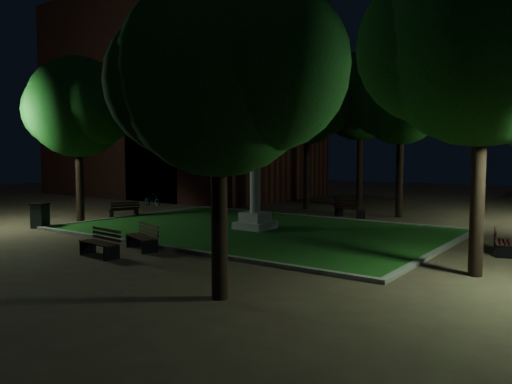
# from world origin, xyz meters

# --- Properties ---
(ground) EXTENTS (80.00, 80.00, 0.00)m
(ground) POSITION_xyz_m (0.00, 0.00, 0.00)
(ground) COLOR brown
(lawn) EXTENTS (15.00, 10.00, 0.08)m
(lawn) POSITION_xyz_m (0.00, 2.00, 0.04)
(lawn) COLOR #1D5117
(lawn) RESTS_ON ground
(lawn_kerb) EXTENTS (15.40, 10.40, 0.12)m
(lawn_kerb) POSITION_xyz_m (0.00, 2.00, 0.06)
(lawn_kerb) COLOR slate
(lawn_kerb) RESTS_ON ground
(monument) EXTENTS (1.40, 1.40, 3.20)m
(monument) POSITION_xyz_m (0.00, 2.00, 0.96)
(monument) COLOR #9E9892
(monument) RESTS_ON lawn
(building_main) EXTENTS (20.00, 12.00, 15.00)m
(building_main) POSITION_xyz_m (-15.86, 13.79, 7.38)
(building_main) COLOR #4D2117
(building_main) RESTS_ON ground
(tree_west) EXTENTS (5.76, 4.70, 7.74)m
(tree_west) POSITION_xyz_m (-8.26, -0.59, 5.39)
(tree_west) COLOR black
(tree_west) RESTS_ON ground
(tree_north_wl) EXTENTS (4.80, 3.92, 7.66)m
(tree_north_wl) POSITION_xyz_m (-2.25, 10.27, 5.69)
(tree_north_wl) COLOR black
(tree_north_wl) RESTS_ON ground
(tree_north_er) EXTENTS (5.13, 4.19, 7.85)m
(tree_north_er) POSITION_xyz_m (3.39, 9.90, 5.74)
(tree_north_er) COLOR black
(tree_north_er) RESTS_ON ground
(tree_east) EXTENTS (6.74, 5.50, 8.87)m
(tree_east) POSITION_xyz_m (9.39, -0.91, 6.12)
(tree_east) COLOR black
(tree_east) RESTS_ON ground
(tree_se) EXTENTS (5.37, 4.38, 7.07)m
(tree_se) POSITION_xyz_m (5.24, -6.44, 4.87)
(tree_se) COLOR black
(tree_se) RESTS_ON ground
(tree_far_north) EXTENTS (6.45, 5.27, 9.28)m
(tree_far_north) POSITION_xyz_m (-0.34, 13.45, 6.64)
(tree_far_north) COLOR black
(tree_far_north) RESTS_ON ground
(lamppost_nw) EXTENTS (1.18, 0.28, 4.35)m
(lamppost_nw) POSITION_xyz_m (-12.52, 11.41, 3.05)
(lamppost_nw) COLOR black
(lamppost_nw) RESTS_ON ground
(bench_near_left) EXTENTS (1.68, 1.05, 0.87)m
(bench_near_left) POSITION_xyz_m (-0.57, -3.58, 0.41)
(bench_near_left) COLOR black
(bench_near_left) RESTS_ON ground
(bench_near_right) EXTENTS (1.62, 0.71, 0.87)m
(bench_near_right) POSITION_xyz_m (-0.79, -5.11, 0.41)
(bench_near_right) COLOR black
(bench_near_right) RESTS_ON ground
(bench_left_side) EXTENTS (1.00, 1.54, 0.80)m
(bench_left_side) POSITION_xyz_m (-7.81, 1.56, 0.38)
(bench_left_side) COLOR black
(bench_left_side) RESTS_ON ground
(bench_right_side) EXTENTS (0.80, 1.53, 0.80)m
(bench_right_side) POSITION_xyz_m (9.29, 2.61, 0.38)
(bench_right_side) COLOR black
(bench_right_side) RESTS_ON ground
(bench_far_side) EXTENTS (1.77, 1.04, 0.92)m
(bench_far_side) POSITION_xyz_m (1.38, 8.12, 0.43)
(bench_far_side) COLOR black
(bench_far_side) RESTS_ON ground
(trash_bin) EXTENTS (0.82, 0.82, 1.09)m
(trash_bin) POSITION_xyz_m (-7.93, -2.90, 0.55)
(trash_bin) COLOR black
(trash_bin) RESTS_ON ground
(bicycle) EXTENTS (1.53, 0.66, 0.78)m
(bicycle) POSITION_xyz_m (-11.06, 6.40, 0.39)
(bicycle) COLOR black
(bicycle) RESTS_ON ground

